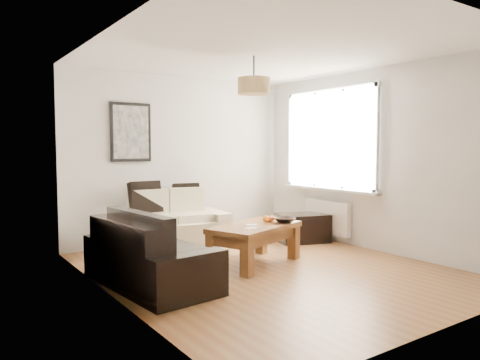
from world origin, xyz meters
TOP-DOWN VIEW (x-y plane):
  - floor at (0.00, 0.00)m, footprint 4.50×4.50m
  - ceiling at (0.00, 0.00)m, footprint 3.80×4.50m
  - wall_back at (0.00, 2.25)m, footprint 3.80×0.04m
  - wall_front at (0.00, -2.25)m, footprint 3.80×0.04m
  - wall_left at (-1.90, 0.00)m, footprint 0.04×4.50m
  - wall_right at (1.90, 0.00)m, footprint 0.04×4.50m
  - window_bay at (1.86, 0.80)m, footprint 0.14×1.90m
  - radiator at (1.82, 0.80)m, footprint 0.10×0.90m
  - poster at (-0.85, 2.22)m, footprint 0.62×0.04m
  - pendant_shade at (0.00, 0.30)m, footprint 0.40×0.40m
  - loveseat_cream at (-0.42, 1.78)m, footprint 1.71×1.11m
  - sofa_leather at (-1.43, 0.21)m, footprint 0.97×1.74m
  - coffee_table at (0.02, 0.29)m, footprint 1.38×1.03m
  - ottoman at (1.45, 0.97)m, footprint 0.89×0.71m
  - cushion_left at (-0.74, 1.97)m, footprint 0.47×0.15m
  - cushion_right at (-0.06, 1.97)m, footprint 0.43×0.22m
  - fruit_bowl at (0.43, 0.21)m, footprint 0.33×0.33m
  - orange_a at (0.30, 0.35)m, footprint 0.09×0.09m
  - orange_b at (0.36, 0.38)m, footprint 0.08×0.08m
  - orange_c at (0.26, 0.38)m, footprint 0.10×0.10m
  - papers at (-0.18, 0.10)m, footprint 0.19×0.15m

SIDE VIEW (x-z plane):
  - floor at x=0.00m, z-range 0.00..0.00m
  - ottoman at x=1.45m, z-range 0.00..0.44m
  - coffee_table at x=0.02m, z-range 0.00..0.50m
  - sofa_leather at x=-1.43m, z-range 0.00..0.72m
  - radiator at x=1.82m, z-range 0.12..0.64m
  - loveseat_cream at x=-0.42m, z-range 0.00..0.79m
  - papers at x=-0.18m, z-range 0.50..0.51m
  - fruit_bowl at x=0.43m, z-range 0.50..0.57m
  - orange_a at x=0.30m, z-range 0.50..0.58m
  - orange_b at x=0.36m, z-range 0.51..0.58m
  - orange_c at x=0.26m, z-range 0.50..0.59m
  - cushion_right at x=-0.06m, z-range 0.51..0.92m
  - cushion_left at x=-0.74m, z-range 0.51..0.98m
  - wall_back at x=0.00m, z-range 0.00..2.60m
  - wall_front at x=0.00m, z-range 0.00..2.60m
  - wall_left at x=-1.90m, z-range 0.00..2.60m
  - wall_right at x=1.90m, z-range 0.00..2.60m
  - window_bay at x=1.86m, z-range 0.80..2.40m
  - poster at x=-0.85m, z-range 1.26..2.13m
  - pendant_shade at x=0.00m, z-range 2.13..2.33m
  - ceiling at x=0.00m, z-range 2.60..2.60m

